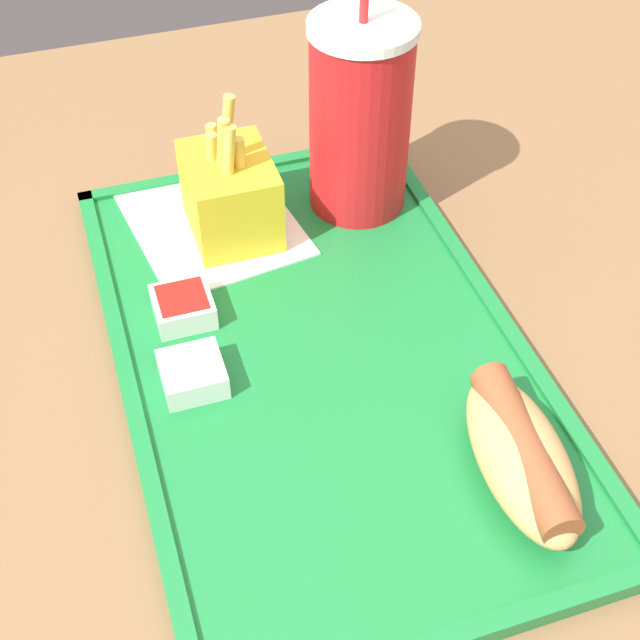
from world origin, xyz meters
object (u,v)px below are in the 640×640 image
at_px(fries_carton, 230,194).
at_px(hot_dog_far, 522,455).
at_px(soda_cup, 360,118).
at_px(sauce_cup_mayo, 193,373).
at_px(sauce_cup_ketchup, 183,306).

bearing_deg(fries_carton, hot_dog_far, 20.97).
relative_size(soda_cup, sauce_cup_mayo, 4.60).
height_order(hot_dog_far, fries_carton, fries_carton).
xyz_separation_m(soda_cup, sauce_cup_mayo, (0.16, -0.18, -0.07)).
bearing_deg(hot_dog_far, fries_carton, -159.03).
xyz_separation_m(fries_carton, sauce_cup_ketchup, (0.09, -0.06, -0.03)).
height_order(soda_cup, fries_carton, soda_cup).
bearing_deg(sauce_cup_ketchup, sauce_cup_mayo, -6.39).
distance_m(hot_dog_far, fries_carton, 0.32).
height_order(hot_dog_far, sauce_cup_mayo, hot_dog_far).
bearing_deg(sauce_cup_mayo, sauce_cup_ketchup, 173.61).
distance_m(soda_cup, hot_dog_far, 0.31).
distance_m(sauce_cup_mayo, sauce_cup_ketchup, 0.07).
distance_m(soda_cup, sauce_cup_mayo, 0.25).
xyz_separation_m(soda_cup, sauce_cup_ketchup, (0.09, -0.17, -0.07)).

